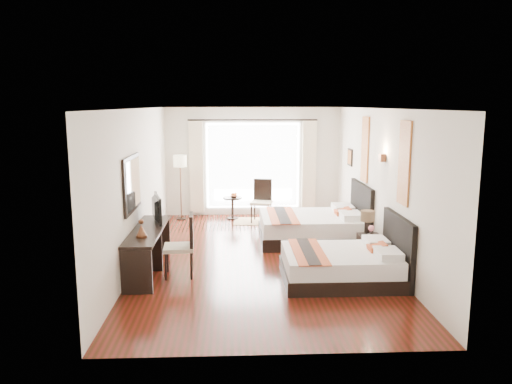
{
  "coord_description": "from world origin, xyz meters",
  "views": [
    {
      "loc": [
        -0.49,
        -9.12,
        2.88
      ],
      "look_at": [
        -0.07,
        0.3,
        1.21
      ],
      "focal_mm": 35.0,
      "sensor_mm": 36.0,
      "label": 1
    }
  ],
  "objects_px": {
    "bed_far": "(315,226)",
    "nightstand": "(370,248)",
    "fruit_bowl": "(234,196)",
    "desk_chair": "(180,257)",
    "table_lamp": "(368,218)",
    "side_table": "(233,208)",
    "floor_lamp": "(180,165)",
    "window_chair": "(261,209)",
    "console_desk": "(148,250)",
    "bed_near": "(345,264)",
    "vase": "(371,233)",
    "television": "(153,208)"
  },
  "relations": [
    {
      "from": "bed_near",
      "to": "television",
      "type": "xyz_separation_m",
      "value": [
        -3.3,
        1.17,
        0.72
      ]
    },
    {
      "from": "fruit_bowl",
      "to": "window_chair",
      "type": "height_order",
      "value": "window_chair"
    },
    {
      "from": "desk_chair",
      "to": "console_desk",
      "type": "bearing_deg",
      "value": -27.73
    },
    {
      "from": "bed_near",
      "to": "side_table",
      "type": "xyz_separation_m",
      "value": [
        -1.87,
        4.58,
        -0.01
      ]
    },
    {
      "from": "fruit_bowl",
      "to": "nightstand",
      "type": "bearing_deg",
      "value": -54.14
    },
    {
      "from": "nightstand",
      "to": "vase",
      "type": "xyz_separation_m",
      "value": [
        -0.03,
        -0.15,
        0.32
      ]
    },
    {
      "from": "table_lamp",
      "to": "fruit_bowl",
      "type": "height_order",
      "value": "table_lamp"
    },
    {
      "from": "side_table",
      "to": "window_chair",
      "type": "xyz_separation_m",
      "value": [
        0.72,
        -0.37,
        0.04
      ]
    },
    {
      "from": "bed_near",
      "to": "window_chair",
      "type": "height_order",
      "value": "bed_near"
    },
    {
      "from": "bed_near",
      "to": "fruit_bowl",
      "type": "xyz_separation_m",
      "value": [
        -1.83,
        4.55,
        0.3
      ]
    },
    {
      "from": "table_lamp",
      "to": "desk_chair",
      "type": "bearing_deg",
      "value": -166.31
    },
    {
      "from": "vase",
      "to": "desk_chair",
      "type": "distance_m",
      "value": 3.46
    },
    {
      "from": "vase",
      "to": "console_desk",
      "type": "xyz_separation_m",
      "value": [
        -3.99,
        -0.29,
        -0.18
      ]
    },
    {
      "from": "nightstand",
      "to": "table_lamp",
      "type": "bearing_deg",
      "value": 102.59
    },
    {
      "from": "floor_lamp",
      "to": "fruit_bowl",
      "type": "distance_m",
      "value": 1.55
    },
    {
      "from": "bed_near",
      "to": "desk_chair",
      "type": "bearing_deg",
      "value": 172.59
    },
    {
      "from": "television",
      "to": "nightstand",
      "type": "bearing_deg",
      "value": -105.98
    },
    {
      "from": "window_chair",
      "to": "television",
      "type": "bearing_deg",
      "value": -21.99
    },
    {
      "from": "table_lamp",
      "to": "floor_lamp",
      "type": "height_order",
      "value": "floor_lamp"
    },
    {
      "from": "fruit_bowl",
      "to": "desk_chair",
      "type": "bearing_deg",
      "value": -102.25
    },
    {
      "from": "side_table",
      "to": "nightstand",
      "type": "bearing_deg",
      "value": -53.97
    },
    {
      "from": "bed_near",
      "to": "table_lamp",
      "type": "height_order",
      "value": "bed_near"
    },
    {
      "from": "television",
      "to": "fruit_bowl",
      "type": "bearing_deg",
      "value": -37.94
    },
    {
      "from": "television",
      "to": "vase",
      "type": "bearing_deg",
      "value": -108.12
    },
    {
      "from": "side_table",
      "to": "fruit_bowl",
      "type": "relative_size",
      "value": 2.69
    },
    {
      "from": "console_desk",
      "to": "side_table",
      "type": "bearing_deg",
      "value": 69.86
    },
    {
      "from": "floor_lamp",
      "to": "fruit_bowl",
      "type": "height_order",
      "value": "floor_lamp"
    },
    {
      "from": "desk_chair",
      "to": "nightstand",
      "type": "bearing_deg",
      "value": -172.1
    },
    {
      "from": "table_lamp",
      "to": "desk_chair",
      "type": "height_order",
      "value": "desk_chair"
    },
    {
      "from": "table_lamp",
      "to": "vase",
      "type": "distance_m",
      "value": 0.36
    },
    {
      "from": "desk_chair",
      "to": "floor_lamp",
      "type": "bearing_deg",
      "value": -87.96
    },
    {
      "from": "table_lamp",
      "to": "bed_far",
      "type": "bearing_deg",
      "value": 122.62
    },
    {
      "from": "bed_far",
      "to": "nightstand",
      "type": "relative_size",
      "value": 4.44
    },
    {
      "from": "desk_chair",
      "to": "table_lamp",
      "type": "bearing_deg",
      "value": -169.95
    },
    {
      "from": "nightstand",
      "to": "window_chair",
      "type": "relative_size",
      "value": 0.47
    },
    {
      "from": "console_desk",
      "to": "fruit_bowl",
      "type": "relative_size",
      "value": 10.64
    },
    {
      "from": "bed_near",
      "to": "fruit_bowl",
      "type": "distance_m",
      "value": 4.92
    },
    {
      "from": "television",
      "to": "window_chair",
      "type": "xyz_separation_m",
      "value": [
        2.15,
        3.04,
        -0.68
      ]
    },
    {
      "from": "vase",
      "to": "nightstand",
      "type": "bearing_deg",
      "value": 79.4
    },
    {
      "from": "desk_chair",
      "to": "side_table",
      "type": "distance_m",
      "value": 4.32
    },
    {
      "from": "side_table",
      "to": "console_desk",
      "type": "bearing_deg",
      "value": -110.14
    },
    {
      "from": "window_chair",
      "to": "table_lamp",
      "type": "bearing_deg",
      "value": 44.31
    },
    {
      "from": "nightstand",
      "to": "side_table",
      "type": "xyz_separation_m",
      "value": [
        -2.56,
        3.53,
        0.04
      ]
    },
    {
      "from": "table_lamp",
      "to": "window_chair",
      "type": "height_order",
      "value": "window_chair"
    },
    {
      "from": "fruit_bowl",
      "to": "bed_far",
      "type": "bearing_deg",
      "value": -51.32
    },
    {
      "from": "side_table",
      "to": "desk_chair",
      "type": "bearing_deg",
      "value": -101.66
    },
    {
      "from": "bed_far",
      "to": "television",
      "type": "xyz_separation_m",
      "value": [
        -3.18,
        -1.25,
        0.68
      ]
    },
    {
      "from": "desk_chair",
      "to": "window_chair",
      "type": "bearing_deg",
      "value": -116.03
    },
    {
      "from": "vase",
      "to": "television",
      "type": "relative_size",
      "value": 0.14
    },
    {
      "from": "bed_far",
      "to": "nightstand",
      "type": "distance_m",
      "value": 1.59
    }
  ]
}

